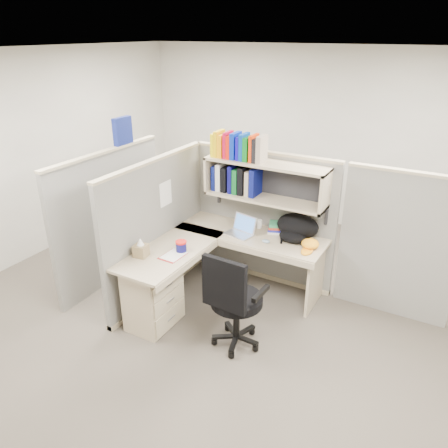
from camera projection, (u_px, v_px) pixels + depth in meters
The scene contains 14 objects.
ground at pixel (226, 312), 4.87m from camera, with size 6.00×6.00×0.00m, color #38312B.
room_shell at pixel (227, 172), 4.21m from camera, with size 6.00×6.00×6.00m.
cubicle at pixel (218, 217), 5.02m from camera, with size 3.79×1.84×1.95m.
desk at pixel (180, 280), 4.65m from camera, with size 1.74×1.75×0.73m.
laptop at pixel (239, 226), 4.95m from camera, with size 0.31×0.31×0.22m, color silver, non-canonical shape.
backpack at pixel (296, 228), 4.83m from camera, with size 0.48×0.37×0.28m, color black, non-canonical shape.
orange_cap at pixel (310, 244), 4.67m from camera, with size 0.19×0.22×0.10m, color #FF9E16, non-canonical shape.
snack_canister at pixel (181, 246), 4.61m from camera, with size 0.12×0.12×0.12m.
tissue_box at pixel (141, 247), 4.48m from camera, with size 0.13×0.13×0.21m, color olive, non-canonical shape.
mouse at pixel (266, 241), 4.81m from camera, with size 0.09×0.06×0.03m, color #809DB5.
paper_cup at pixel (259, 224), 5.16m from camera, with size 0.07×0.07×0.10m, color white.
book_stack at pixel (274, 227), 5.07m from camera, with size 0.15×0.21×0.10m, color gray, non-canonical shape.
loose_paper at pixel (174, 255), 4.55m from camera, with size 0.19×0.25×0.00m, color silver, non-canonical shape.
task_chair at pixel (234, 315), 4.19m from camera, with size 0.56×0.52×1.06m.
Camera 1 is at (1.96, -3.54, 2.88)m, focal length 35.00 mm.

